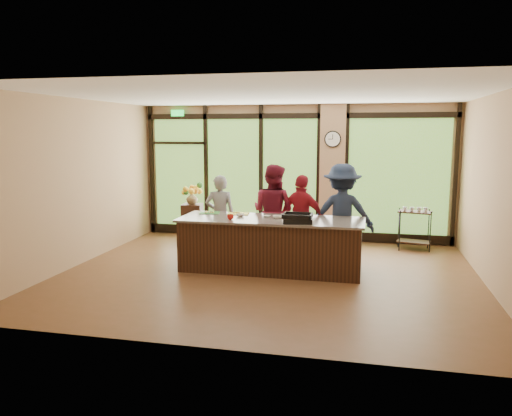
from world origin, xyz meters
The scene contains 25 objects.
floor centered at (0.00, 0.00, 0.00)m, with size 7.00×7.00×0.00m, color brown.
ceiling centered at (0.00, 0.00, 3.00)m, with size 7.00×7.00×0.00m, color white.
back_wall centered at (0.00, 3.00, 1.50)m, with size 7.00×7.00×0.00m, color tan.
left_wall centered at (-3.50, 0.00, 1.50)m, with size 6.00×6.00×0.00m, color tan.
right_wall centered at (3.50, 0.00, 1.50)m, with size 6.00×6.00×0.00m, color tan.
window_wall centered at (0.16, 2.95, 1.39)m, with size 6.90×0.12×3.00m.
island_base centered at (0.00, 0.30, 0.44)m, with size 3.10×1.00×0.88m, color #321B10.
countertop centered at (0.00, 0.30, 0.90)m, with size 3.20×1.10×0.04m, color slate.
wall_clock centered at (0.85, 2.87, 2.25)m, with size 0.36×0.04×0.36m.
cook_left centered at (-1.17, 1.14, 0.79)m, with size 0.58×0.38×1.59m, color gray.
cook_midleft centered at (-0.12, 1.14, 0.90)m, with size 0.88×0.68×1.80m, color maroon.
cook_midright centered at (0.44, 1.06, 0.81)m, with size 0.95×0.40×1.62m, color maroon.
cook_right centered at (1.17, 1.06, 0.92)m, with size 1.19×0.68×1.84m, color #1C263E.
roasting_pan centered at (0.50, 0.01, 0.96)m, with size 0.47×0.37×0.08m, color black.
mixing_bowl centered at (0.55, 0.12, 0.96)m, with size 0.32×0.32×0.08m, color silver.
cutting_board_left centered at (-1.22, 0.62, 0.93)m, with size 0.36×0.27×0.01m, color #34812E.
cutting_board_center centered at (-0.68, 0.64, 0.93)m, with size 0.38×0.29×0.01m, color gold.
cutting_board_right centered at (0.37, 0.41, 0.93)m, with size 0.35×0.27×0.01m, color gold.
prep_bowl_near centered at (-0.57, 0.39, 0.94)m, with size 0.14×0.14×0.04m, color white.
prep_bowl_mid centered at (0.09, 0.35, 0.94)m, with size 0.15×0.15×0.05m, color white.
prep_bowl_far centered at (-0.10, 0.42, 0.94)m, with size 0.13×0.13×0.03m, color white.
red_ramekin centered at (-0.66, 0.03, 0.96)m, with size 0.11×0.11×0.09m, color #A41510.
flower_stand centered at (-2.12, 2.15, 0.42)m, with size 0.42×0.42×0.84m, color #321B10.
flower_vase centered at (-2.12, 2.15, 0.98)m, with size 0.26×0.26×0.27m, color olive.
bar_cart centered at (2.58, 2.46, 0.53)m, with size 0.71×0.51×0.89m.
Camera 1 is at (1.61, -8.06, 2.41)m, focal length 35.00 mm.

